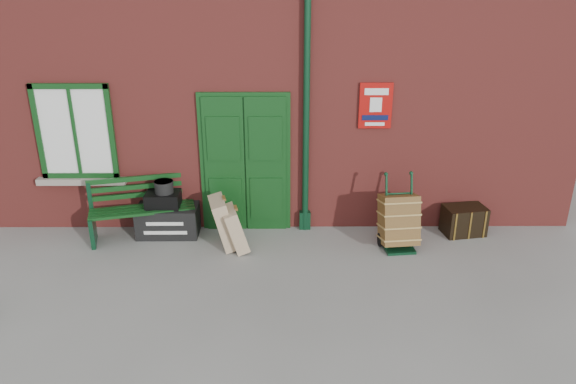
{
  "coord_description": "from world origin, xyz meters",
  "views": [
    {
      "loc": [
        0.33,
        -6.86,
        4.12
      ],
      "look_at": [
        0.37,
        0.6,
        1.0
      ],
      "focal_mm": 35.0,
      "sensor_mm": 36.0,
      "label": 1
    }
  ],
  "objects_px": {
    "bench": "(142,207)",
    "porter_trolley": "(399,221)",
    "dark_trunk": "(464,220)",
    "houdini_trunk": "(168,220)"
  },
  "relations": [
    {
      "from": "porter_trolley",
      "to": "dark_trunk",
      "type": "xyz_separation_m",
      "value": [
        1.15,
        0.44,
        -0.21
      ]
    },
    {
      "from": "porter_trolley",
      "to": "bench",
      "type": "bearing_deg",
      "value": 168.27
    },
    {
      "from": "bench",
      "to": "houdini_trunk",
      "type": "bearing_deg",
      "value": -8.16
    },
    {
      "from": "dark_trunk",
      "to": "bench",
      "type": "bearing_deg",
      "value": 170.32
    },
    {
      "from": "bench",
      "to": "dark_trunk",
      "type": "height_order",
      "value": "bench"
    },
    {
      "from": "bench",
      "to": "porter_trolley",
      "type": "height_order",
      "value": "porter_trolley"
    },
    {
      "from": "porter_trolley",
      "to": "dark_trunk",
      "type": "bearing_deg",
      "value": 14.99
    },
    {
      "from": "houdini_trunk",
      "to": "dark_trunk",
      "type": "xyz_separation_m",
      "value": [
        4.74,
        0.0,
        -0.01
      ]
    },
    {
      "from": "dark_trunk",
      "to": "porter_trolley",
      "type": "bearing_deg",
      "value": -169.14
    },
    {
      "from": "houdini_trunk",
      "to": "dark_trunk",
      "type": "relative_size",
      "value": 1.5
    }
  ]
}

